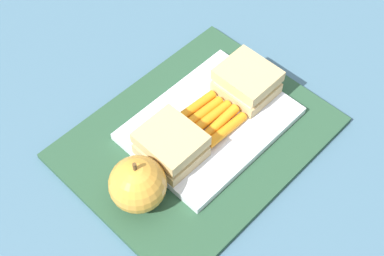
{
  "coord_description": "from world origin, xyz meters",
  "views": [
    {
      "loc": [
        0.31,
        0.29,
        0.62
      ],
      "look_at": [
        0.01,
        0.0,
        0.04
      ],
      "focal_mm": 48.83,
      "sensor_mm": 36.0,
      "label": 1
    }
  ],
  "objects_px": {
    "sandwich_half_left": "(247,81)",
    "sandwich_half_right": "(171,145)",
    "food_tray": "(210,123)",
    "carrot_sticks_bundle": "(211,118)",
    "apple": "(138,184)"
  },
  "relations": [
    {
      "from": "sandwich_half_left",
      "to": "carrot_sticks_bundle",
      "type": "distance_m",
      "value": 0.08
    },
    {
      "from": "sandwich_half_right",
      "to": "carrot_sticks_bundle",
      "type": "distance_m",
      "value": 0.08
    },
    {
      "from": "apple",
      "to": "food_tray",
      "type": "bearing_deg",
      "value": -174.48
    },
    {
      "from": "sandwich_half_right",
      "to": "carrot_sticks_bundle",
      "type": "height_order",
      "value": "sandwich_half_right"
    },
    {
      "from": "sandwich_half_left",
      "to": "carrot_sticks_bundle",
      "type": "xyz_separation_m",
      "value": [
        0.08,
        0.0,
        -0.02
      ]
    },
    {
      "from": "sandwich_half_right",
      "to": "apple",
      "type": "height_order",
      "value": "apple"
    },
    {
      "from": "apple",
      "to": "carrot_sticks_bundle",
      "type": "bearing_deg",
      "value": -174.68
    },
    {
      "from": "sandwich_half_left",
      "to": "sandwich_half_right",
      "type": "height_order",
      "value": "same"
    },
    {
      "from": "sandwich_half_left",
      "to": "sandwich_half_right",
      "type": "xyz_separation_m",
      "value": [
        0.16,
        0.0,
        0.0
      ]
    },
    {
      "from": "sandwich_half_right",
      "to": "apple",
      "type": "relative_size",
      "value": 0.93
    },
    {
      "from": "sandwich_half_left",
      "to": "carrot_sticks_bundle",
      "type": "bearing_deg",
      "value": 0.41
    },
    {
      "from": "food_tray",
      "to": "sandwich_half_left",
      "type": "xyz_separation_m",
      "value": [
        -0.08,
        0.0,
        0.03
      ]
    },
    {
      "from": "carrot_sticks_bundle",
      "to": "apple",
      "type": "relative_size",
      "value": 0.92
    },
    {
      "from": "sandwich_half_left",
      "to": "food_tray",
      "type": "bearing_deg",
      "value": 0.0
    },
    {
      "from": "food_tray",
      "to": "sandwich_half_right",
      "type": "xyz_separation_m",
      "value": [
        0.08,
        0.0,
        0.03
      ]
    }
  ]
}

